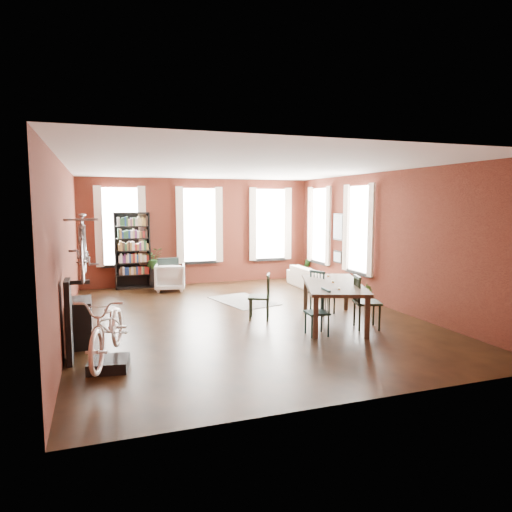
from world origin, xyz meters
name	(u,v)px	position (x,y,z in m)	size (l,w,h in m)	color
room	(246,218)	(0.25, 0.62, 2.14)	(9.00, 9.04, 3.22)	black
dining_table	(333,303)	(1.60, -1.01, 0.42)	(1.11, 2.44, 0.83)	#4A3B2C
dining_chair_a	(317,312)	(0.88, -1.73, 0.43)	(0.40, 0.40, 0.87)	#183533
dining_chair_b	(259,297)	(0.26, -0.27, 0.49)	(0.45, 0.45, 0.97)	black
dining_chair_c	(367,302)	(2.03, -1.62, 0.52)	(0.48, 0.48, 1.04)	black
dining_chair_d	(323,292)	(1.75, -0.27, 0.49)	(0.46, 0.46, 0.99)	#183436
bookshelf	(133,251)	(-2.00, 4.30, 1.10)	(1.00, 0.32, 2.20)	black
white_armchair	(170,276)	(-1.04, 3.61, 0.42)	(0.81, 0.76, 0.84)	silver
cream_sofa	(313,274)	(2.95, 2.60, 0.41)	(2.08, 0.61, 0.81)	beige
striped_rug	(243,301)	(0.48, 1.56, 0.01)	(1.12, 1.78, 0.01)	black
bike_trainer	(109,364)	(-2.85, -2.32, 0.08)	(0.56, 0.56, 0.16)	black
bike_wall_rack	(69,321)	(-3.40, -1.80, 0.65)	(0.16, 0.60, 1.30)	black
console_table	(80,322)	(-3.28, -0.90, 0.40)	(0.40, 0.80, 0.80)	black
plant_stand	(154,278)	(-1.42, 4.30, 0.28)	(0.28, 0.28, 0.55)	black
plant_by_sofa	(306,275)	(3.37, 4.00, 0.16)	(0.39, 0.71, 0.32)	#275923
plant_small	(368,299)	(3.37, 0.39, 0.09)	(0.25, 0.47, 0.17)	#335D25
bicycle_floor	(107,297)	(-2.83, -2.36, 1.10)	(0.65, 0.98, 1.87)	white
bicycle_hung	(82,225)	(-3.15, -1.80, 2.13)	(0.47, 1.00, 1.66)	#A5A8AD
plant_on_stand	(153,260)	(-1.44, 4.29, 0.79)	(0.55, 0.61, 0.48)	#296127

